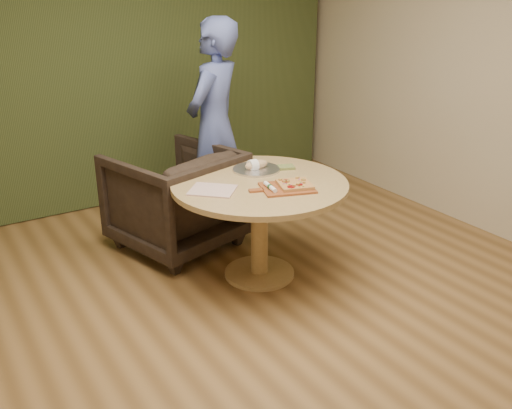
{
  "coord_description": "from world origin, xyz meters",
  "views": [
    {
      "loc": [
        -1.7,
        -2.38,
        2.12
      ],
      "look_at": [
        -0.04,
        0.25,
        0.86
      ],
      "focal_mm": 40.0,
      "sensor_mm": 36.0,
      "label": 1
    }
  ],
  "objects": [
    {
      "name": "green_packet",
      "position": [
        0.7,
        0.98,
        0.76
      ],
      "size": [
        0.15,
        0.14,
        0.02
      ],
      "primitive_type": "cube",
      "rotation": [
        0.0,
        0.0,
        -0.37
      ],
      "color": "#51602B",
      "rests_on": "pedestal_table"
    },
    {
      "name": "pedestal_table",
      "position": [
        0.36,
        0.83,
        0.61
      ],
      "size": [
        1.27,
        1.27,
        0.75
      ],
      "rotation": [
        0.0,
        0.0,
        -0.24
      ],
      "color": "tan",
      "rests_on": "ground"
    },
    {
      "name": "newspaper",
      "position": [
        -0.0,
        0.85,
        0.76
      ],
      "size": [
        0.39,
        0.39,
        0.01
      ],
      "primitive_type": "cube",
      "rotation": [
        0.0,
        0.0,
        -0.77
      ],
      "color": "white",
      "rests_on": "pedestal_table"
    },
    {
      "name": "armchair",
      "position": [
        0.06,
        1.64,
        0.46
      ],
      "size": [
        1.08,
        1.05,
        0.92
      ],
      "primitive_type": "imported",
      "rotation": [
        0.0,
        0.0,
        3.42
      ],
      "color": "black",
      "rests_on": "ground"
    },
    {
      "name": "person_standing",
      "position": [
        0.55,
        1.84,
        0.91
      ],
      "size": [
        0.79,
        0.73,
        1.82
      ],
      "primitive_type": "imported",
      "rotation": [
        0.0,
        0.0,
        3.74
      ],
      "color": "#485799",
      "rests_on": "ground"
    },
    {
      "name": "room_shell",
      "position": [
        0.0,
        0.0,
        1.4
      ],
      "size": [
        5.04,
        6.04,
        2.84
      ],
      "color": "olive",
      "rests_on": "ground"
    },
    {
      "name": "flatbread_pizza",
      "position": [
        0.5,
        0.6,
        0.78
      ],
      "size": [
        0.28,
        0.28,
        0.04
      ],
      "rotation": [
        0.0,
        0.0,
        -0.33
      ],
      "color": "tan",
      "rests_on": "pizza_paddle"
    },
    {
      "name": "cutlery_roll",
      "position": [
        0.33,
        0.64,
        0.78
      ],
      "size": [
        0.06,
        0.2,
        0.03
      ],
      "rotation": [
        0.0,
        0.0,
        -0.18
      ],
      "color": "white",
      "rests_on": "pizza_paddle"
    },
    {
      "name": "serving_tray",
      "position": [
        0.48,
        1.06,
        0.76
      ],
      "size": [
        0.36,
        0.36,
        0.02
      ],
      "color": "silver",
      "rests_on": "pedestal_table"
    },
    {
      "name": "pizza_paddle",
      "position": [
        0.44,
        0.61,
        0.76
      ],
      "size": [
        0.47,
        0.38,
        0.01
      ],
      "rotation": [
        0.0,
        0.0,
        -0.33
      ],
      "color": "brown",
      "rests_on": "pedestal_table"
    },
    {
      "name": "curtain",
      "position": [
        0.0,
        2.9,
        1.4
      ],
      "size": [
        4.8,
        0.14,
        2.78
      ],
      "primitive_type": "cube",
      "color": "#2B3719",
      "rests_on": "ground"
    },
    {
      "name": "bread_roll",
      "position": [
        0.47,
        1.06,
        0.79
      ],
      "size": [
        0.19,
        0.09,
        0.09
      ],
      "color": "tan",
      "rests_on": "serving_tray"
    }
  ]
}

